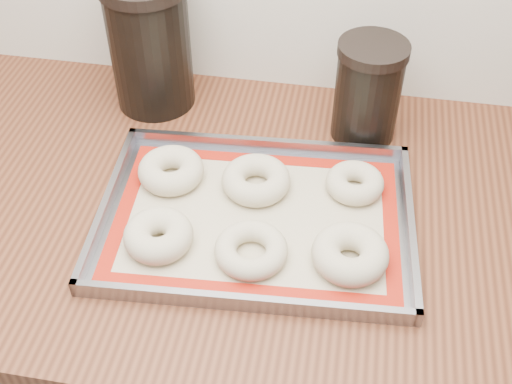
% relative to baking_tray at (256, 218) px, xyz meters
% --- Properties ---
extents(cabinet, '(3.00, 0.65, 0.86)m').
position_rel_baking_tray_xyz_m(cabinet, '(0.22, 0.04, -0.48)').
color(cabinet, '#5A6155').
rests_on(cabinet, floor).
extents(countertop, '(3.06, 0.68, 0.04)m').
position_rel_baking_tray_xyz_m(countertop, '(0.22, 0.04, -0.03)').
color(countertop, brown).
rests_on(countertop, cabinet).
extents(baking_tray, '(0.48, 0.36, 0.03)m').
position_rel_baking_tray_xyz_m(baking_tray, '(0.00, 0.00, 0.00)').
color(baking_tray, gray).
rests_on(baking_tray, countertop).
extents(baking_mat, '(0.44, 0.32, 0.00)m').
position_rel_baking_tray_xyz_m(baking_mat, '(-0.00, 0.00, -0.00)').
color(baking_mat, '#C6B793').
rests_on(baking_mat, baking_tray).
extents(bagel_front_left, '(0.11, 0.11, 0.04)m').
position_rel_baking_tray_xyz_m(bagel_front_left, '(-0.13, -0.07, 0.02)').
color(bagel_front_left, beige).
rests_on(bagel_front_left, baking_mat).
extents(bagel_front_mid, '(0.13, 0.13, 0.03)m').
position_rel_baking_tray_xyz_m(bagel_front_mid, '(0.01, -0.07, 0.01)').
color(bagel_front_mid, beige).
rests_on(bagel_front_mid, baking_mat).
extents(bagel_front_right, '(0.13, 0.13, 0.04)m').
position_rel_baking_tray_xyz_m(bagel_front_right, '(0.14, -0.06, 0.02)').
color(bagel_front_right, beige).
rests_on(bagel_front_right, baking_mat).
extents(bagel_back_left, '(0.10, 0.10, 0.04)m').
position_rel_baking_tray_xyz_m(bagel_back_left, '(-0.15, 0.06, 0.02)').
color(bagel_back_left, beige).
rests_on(bagel_back_left, baking_mat).
extents(bagel_back_mid, '(0.13, 0.13, 0.04)m').
position_rel_baking_tray_xyz_m(bagel_back_mid, '(-0.01, 0.06, 0.02)').
color(bagel_back_mid, beige).
rests_on(bagel_back_mid, baking_mat).
extents(bagel_back_right, '(0.10, 0.10, 0.03)m').
position_rel_baking_tray_xyz_m(bagel_back_right, '(0.14, 0.09, 0.01)').
color(bagel_back_right, beige).
rests_on(bagel_back_right, baking_mat).
extents(canister_left, '(0.15, 0.15, 0.23)m').
position_rel_baking_tray_xyz_m(canister_left, '(-0.23, 0.27, 0.11)').
color(canister_left, black).
rests_on(canister_left, countertop).
extents(canister_mid, '(0.11, 0.11, 0.17)m').
position_rel_baking_tray_xyz_m(canister_mid, '(0.14, 0.24, 0.08)').
color(canister_mid, black).
rests_on(canister_mid, countertop).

